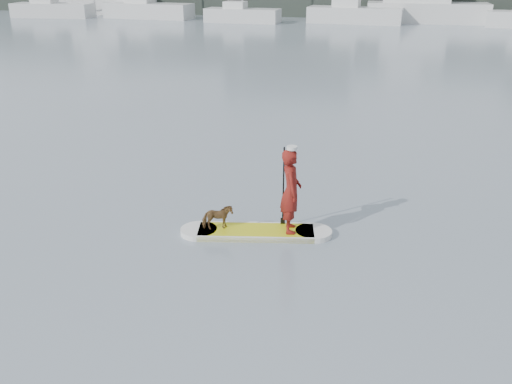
% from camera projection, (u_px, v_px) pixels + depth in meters
% --- Properties ---
extents(ground, '(140.00, 140.00, 0.00)m').
position_uv_depth(ground, '(268.00, 263.00, 11.24)').
color(ground, slate).
rests_on(ground, ground).
extents(paddleboard, '(3.25, 1.32, 0.12)m').
position_uv_depth(paddleboard, '(256.00, 232.00, 12.38)').
color(paddleboard, '#C9CA13').
rests_on(paddleboard, ground).
extents(paddler, '(0.60, 0.76, 1.83)m').
position_uv_depth(paddler, '(291.00, 191.00, 11.98)').
color(paddler, maroon).
rests_on(paddler, paddleboard).
extents(white_cap, '(0.22, 0.22, 0.07)m').
position_uv_depth(white_cap, '(292.00, 148.00, 11.62)').
color(white_cap, silver).
rests_on(white_cap, paddler).
extents(dog, '(0.71, 0.56, 0.55)m').
position_uv_depth(dog, '(217.00, 217.00, 12.28)').
color(dog, '#50361B').
rests_on(dog, paddleboard).
extents(paddle, '(0.10, 0.30, 2.00)m').
position_uv_depth(paddle, '(283.00, 196.00, 12.37)').
color(paddle, black).
rests_on(paddle, ground).
extents(sailboat_a, '(8.26, 3.23, 11.72)m').
position_uv_depth(sailboat_a, '(52.00, 9.00, 57.84)').
color(sailboat_a, silver).
rests_on(sailboat_a, ground).
extents(sailboat_b, '(9.11, 3.39, 13.27)m').
position_uv_depth(sailboat_b, '(148.00, 9.00, 56.84)').
color(sailboat_b, silver).
rests_on(sailboat_b, ground).
extents(sailboat_c, '(7.05, 2.59, 9.99)m').
position_uv_depth(sailboat_c, '(242.00, 14.00, 53.20)').
color(sailboat_c, silver).
rests_on(sailboat_c, ground).
extents(sailboat_d, '(8.74, 3.23, 12.64)m').
position_uv_depth(sailboat_d, '(354.00, 13.00, 52.47)').
color(sailboat_d, silver).
rests_on(sailboat_d, ground).
extents(motor_yacht_a, '(11.07, 3.86, 6.56)m').
position_uv_depth(motor_yacht_a, '(423.00, 2.00, 52.78)').
color(motor_yacht_a, silver).
rests_on(motor_yacht_a, ground).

